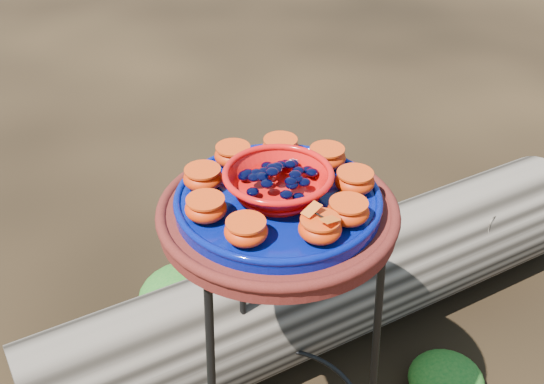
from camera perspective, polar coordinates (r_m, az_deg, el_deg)
name	(u,v)px	position (r m, az deg, el deg)	size (l,w,h in m)	color
plant_stand	(277,354)	(1.50, 0.43, -13.43)	(0.44, 0.44, 0.70)	black
terracotta_saucer	(278,216)	(1.25, 0.50, -1.99)	(0.44, 0.44, 0.04)	#45120B
cobalt_plate	(278,202)	(1.24, 0.50, -0.86)	(0.37, 0.37, 0.02)	#000A3C
red_bowl	(278,185)	(1.21, 0.51, 0.63)	(0.19, 0.19, 0.05)	red
glass_gems	(278,166)	(1.19, 0.52, 2.17)	(0.15, 0.15, 0.02)	black
orange_half_0	(320,229)	(1.12, 4.04, -3.08)	(0.07, 0.07, 0.04)	#BC4507
orange_half_1	(348,212)	(1.16, 6.39, -1.66)	(0.07, 0.07, 0.04)	#BC4507
orange_half_2	(355,182)	(1.24, 6.93, 0.87)	(0.07, 0.07, 0.04)	#BC4507
orange_half_3	(327,157)	(1.31, 4.62, 2.91)	(0.07, 0.07, 0.04)	#BC4507
orange_half_4	(280,148)	(1.34, 0.71, 3.72)	(0.07, 0.07, 0.04)	#BC4507
orange_half_5	(233,155)	(1.31, -3.27, 3.07)	(0.07, 0.07, 0.04)	#BC4507
orange_half_6	(203,178)	(1.25, -5.79, 1.15)	(0.07, 0.07, 0.04)	#BC4507
orange_half_7	(206,208)	(1.17, -5.56, -1.38)	(0.07, 0.07, 0.04)	#BC4507
orange_half_8	(246,231)	(1.11, -2.19, -3.31)	(0.07, 0.07, 0.04)	#BC4507
butterfly	(321,216)	(1.10, 4.09, -2.00)	(0.07, 0.05, 0.01)	#DF5413
driftwood_log	(329,287)	(1.94, 4.76, -7.96)	(1.69, 0.44, 0.32)	black
foliage_right	(446,379)	(1.91, 14.37, -14.92)	(0.20, 0.20, 0.10)	#115216
foliage_back	(188,296)	(2.05, -7.04, -8.61)	(0.30, 0.30, 0.15)	#115216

